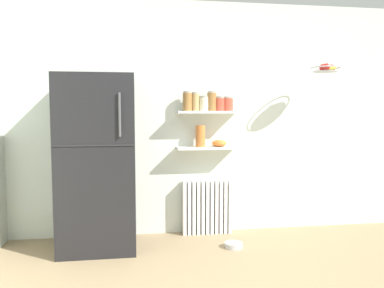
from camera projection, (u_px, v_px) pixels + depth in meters
back_wall at (208, 119)px, 4.36m from camera, size 7.04×0.10×2.60m
refrigerator at (98, 163)px, 3.83m from camera, size 0.75×0.73×1.74m
radiator at (207, 207)px, 4.31m from camera, size 0.55×0.12×0.60m
wall_shelf_lower at (208, 148)px, 4.23m from camera, size 0.68×0.22×0.02m
wall_shelf_upper at (208, 112)px, 4.19m from camera, size 0.68×0.22×0.02m
storage_jar_0 at (187, 101)px, 4.15m from camera, size 0.10×0.10×0.22m
storage_jar_1 at (196, 102)px, 4.16m from camera, size 0.08×0.08×0.20m
storage_jar_2 at (204, 104)px, 4.18m from camera, size 0.11×0.11×0.17m
storage_jar_3 at (212, 101)px, 4.19m from camera, size 0.10×0.10×0.22m
storage_jar_4 at (220, 104)px, 4.20m from camera, size 0.11×0.11×0.16m
storage_jar_5 at (228, 104)px, 4.22m from camera, size 0.12×0.12×0.16m
vase at (200, 136)px, 4.20m from camera, size 0.11×0.11×0.24m
shelf_bowl at (219, 143)px, 4.24m from camera, size 0.17×0.17×0.07m
pet_food_bowl at (233, 245)px, 3.88m from camera, size 0.18×0.18×0.05m
hanging_fruit_basket at (326, 68)px, 4.08m from camera, size 0.31×0.31×0.09m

